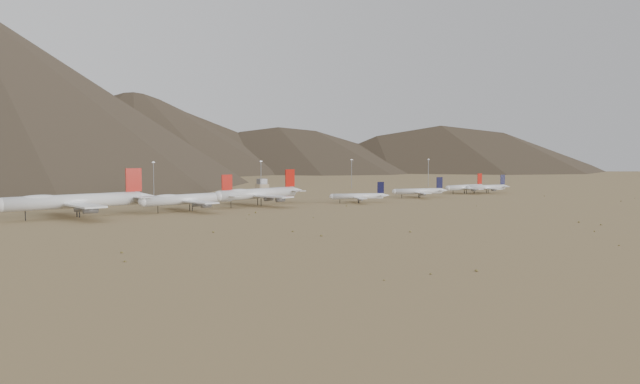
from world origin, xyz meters
TOP-DOWN VIEW (x-y plane):
  - ground at (0.00, 0.00)m, footprint 3000.00×3000.00m
  - mountain_ridge at (0.00, 900.00)m, footprint 4400.00×1000.00m
  - widebody_west at (-125.01, 31.60)m, footprint 80.24×62.19m
  - widebody_centre at (-65.22, 31.06)m, footprint 64.96×50.53m
  - widebody_east at (-17.61, 39.47)m, footprint 70.45×55.41m
  - narrowbody_a at (44.02, 19.19)m, footprint 38.10×28.57m
  - narrowbody_b at (105.93, 29.12)m, footprint 42.28×31.38m
  - narrowbody_c at (164.81, 39.91)m, footprint 46.14×33.07m
  - narrowbody_d at (183.09, 34.00)m, footprint 42.66×30.95m
  - control_tower at (30.00, 120.00)m, footprint 8.00×8.00m
  - mast_west at (-52.90, 122.37)m, footprint 2.00×0.60m
  - mast_centre at (22.93, 108.64)m, footprint 2.00×0.60m
  - mast_east at (132.06, 142.07)m, footprint 2.00×0.60m
  - mast_far_east at (203.82, 120.65)m, footprint 2.00×0.60m
  - desert_scrub at (-26.16, -82.98)m, footprint 434.16×181.86m

SIDE VIEW (x-z plane):
  - ground at x=0.00m, z-range 0.00..0.00m
  - desert_scrub at x=-26.16m, z-range -0.15..0.75m
  - narrowbody_a at x=44.02m, z-range -2.32..10.92m
  - narrowbody_d at x=183.09m, z-range -2.48..11.64m
  - narrowbody_b at x=105.93m, z-range -2.52..11.85m
  - narrowbody_c at x=164.81m, z-range -2.67..12.55m
  - control_tower at x=30.00m, z-range -0.68..11.32m
  - widebody_centre at x=-65.22m, z-range -3.01..16.37m
  - widebody_east at x=-17.61m, z-range -3.30..17.97m
  - widebody_west at x=-125.01m, z-range -3.71..20.17m
  - mast_west at x=-52.90m, z-range 1.35..27.05m
  - mast_centre at x=22.93m, z-range 1.35..27.05m
  - mast_east at x=132.06m, z-range 1.35..27.05m
  - mast_far_east at x=203.82m, z-range 1.35..27.05m
  - mountain_ridge at x=0.00m, z-range 0.00..300.00m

